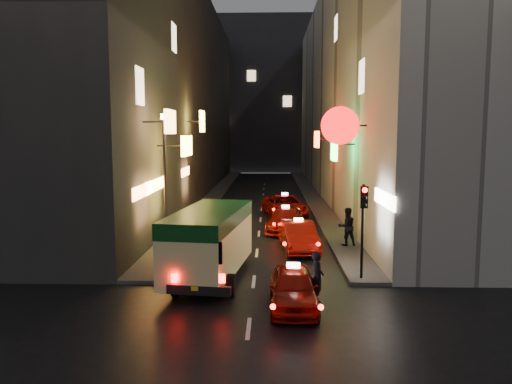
# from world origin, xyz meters

# --- Properties ---
(building_left) EXTENTS (7.57, 52.00, 18.00)m
(building_left) POSITION_xyz_m (-8.00, 33.99, 9.00)
(building_left) COLOR #33312E
(building_left) RESTS_ON ground
(building_right) EXTENTS (8.08, 52.06, 18.00)m
(building_right) POSITION_xyz_m (8.00, 33.99, 9.00)
(building_right) COLOR #BCB8AC
(building_right) RESTS_ON ground
(building_far) EXTENTS (30.00, 10.00, 22.00)m
(building_far) POSITION_xyz_m (0.00, 66.00, 11.00)
(building_far) COLOR #303035
(building_far) RESTS_ON ground
(sidewalk_left) EXTENTS (1.50, 52.00, 0.15)m
(sidewalk_left) POSITION_xyz_m (-4.25, 34.00, 0.07)
(sidewalk_left) COLOR #4C4946
(sidewalk_left) RESTS_ON ground
(sidewalk_right) EXTENTS (1.50, 52.00, 0.15)m
(sidewalk_right) POSITION_xyz_m (4.25, 34.00, 0.07)
(sidewalk_right) COLOR #4C4946
(sidewalk_right) RESTS_ON ground
(minibus) EXTENTS (2.95, 6.40, 2.65)m
(minibus) POSITION_xyz_m (-1.66, 8.79, 1.67)
(minibus) COLOR #F2EB97
(minibus) RESTS_ON ground
(taxi_near) EXTENTS (1.91, 4.66, 1.65)m
(taxi_near) POSITION_xyz_m (1.34, 5.78, 0.74)
(taxi_near) COLOR maroon
(taxi_near) RESTS_ON ground
(taxi_second) EXTENTS (2.57, 5.25, 1.78)m
(taxi_second) POSITION_xyz_m (1.94, 13.55, 0.81)
(taxi_second) COLOR maroon
(taxi_second) RESTS_ON ground
(taxi_third) EXTENTS (2.67, 5.02, 1.69)m
(taxi_third) POSITION_xyz_m (1.49, 18.35, 0.76)
(taxi_third) COLOR maroon
(taxi_third) RESTS_ON ground
(taxi_far) EXTENTS (3.05, 5.62, 1.87)m
(taxi_far) POSITION_xyz_m (1.58, 23.15, 0.85)
(taxi_far) COLOR maroon
(taxi_far) RESTS_ON ground
(pedestrian_crossing) EXTENTS (0.48, 0.69, 1.96)m
(pedestrian_crossing) POSITION_xyz_m (2.13, 6.14, 0.98)
(pedestrian_crossing) COLOR black
(pedestrian_crossing) RESTS_ON ground
(pedestrian_sidewalk) EXTENTS (0.86, 0.64, 2.06)m
(pedestrian_sidewalk) POSITION_xyz_m (4.28, 14.07, 1.18)
(pedestrian_sidewalk) COLOR black
(pedestrian_sidewalk) RESTS_ON sidewalk_right
(traffic_light) EXTENTS (0.26, 0.43, 3.50)m
(traffic_light) POSITION_xyz_m (4.00, 8.47, 2.69)
(traffic_light) COLOR black
(traffic_light) RESTS_ON sidewalk_right
(lamp_post) EXTENTS (0.28, 0.28, 6.22)m
(lamp_post) POSITION_xyz_m (-4.20, 13.00, 3.72)
(lamp_post) COLOR black
(lamp_post) RESTS_ON sidewalk_left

